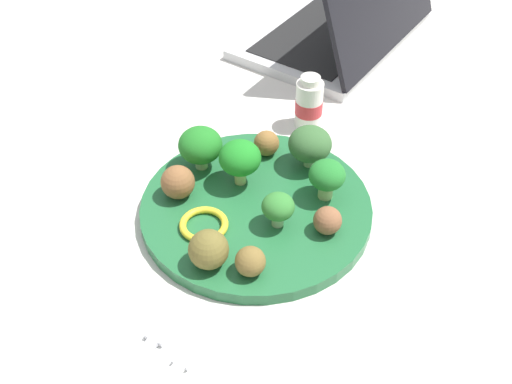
{
  "coord_description": "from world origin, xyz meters",
  "views": [
    {
      "loc": [
        -0.5,
        -0.27,
        0.56
      ],
      "look_at": [
        0.0,
        0.0,
        0.04
      ],
      "focal_mm": 45.58,
      "sensor_mm": 36.0,
      "label": 1
    }
  ],
  "objects_px": {
    "napkin": "(154,376)",
    "fork": "(142,360)",
    "meatball_back_right": "(178,182)",
    "knife": "(174,374)",
    "broccoli_floret_back_left": "(200,146)",
    "plate": "(256,209)",
    "broccoli_floret_mid_left": "(240,158)",
    "broccoli_floret_back_right": "(310,144)",
    "meatball_mid_right": "(328,219)",
    "meatball_mid_left": "(266,143)",
    "meatball_center": "(250,261)",
    "pepper_ring_center": "(204,225)",
    "broccoli_floret_mid_right": "(278,207)",
    "meatball_near_rim": "(208,249)",
    "broccoli_floret_front_left": "(327,176)",
    "yogurt_bottle": "(309,104)",
    "laptop": "(345,21)"
  },
  "relations": [
    {
      "from": "broccoli_floret_back_left",
      "to": "meatball_mid_left",
      "type": "relative_size",
      "value": 1.72
    },
    {
      "from": "broccoli_floret_mid_left",
      "to": "napkin",
      "type": "distance_m",
      "value": 0.28
    },
    {
      "from": "meatball_mid_right",
      "to": "meatball_center",
      "type": "bearing_deg",
      "value": 154.25
    },
    {
      "from": "meatball_center",
      "to": "meatball_mid_left",
      "type": "bearing_deg",
      "value": 23.0
    },
    {
      "from": "broccoli_floret_back_right",
      "to": "meatball_back_right",
      "type": "relative_size",
      "value": 1.35
    },
    {
      "from": "broccoli_floret_back_left",
      "to": "yogurt_bottle",
      "type": "xyz_separation_m",
      "value": [
        0.17,
        -0.07,
        -0.01
      ]
    },
    {
      "from": "broccoli_floret_mid_right",
      "to": "broccoli_floret_back_right",
      "type": "relative_size",
      "value": 0.79
    },
    {
      "from": "broccoli_floret_back_right",
      "to": "fork",
      "type": "distance_m",
      "value": 0.34
    },
    {
      "from": "plate",
      "to": "laptop",
      "type": "height_order",
      "value": "laptop"
    },
    {
      "from": "broccoli_floret_front_left",
      "to": "meatball_mid_left",
      "type": "distance_m",
      "value": 0.11
    },
    {
      "from": "napkin",
      "to": "broccoli_floret_mid_right",
      "type": "bearing_deg",
      "value": -4.31
    },
    {
      "from": "broccoli_floret_back_left",
      "to": "broccoli_floret_front_left",
      "type": "bearing_deg",
      "value": -81.47
    },
    {
      "from": "broccoli_floret_mid_left",
      "to": "meatball_near_rim",
      "type": "bearing_deg",
      "value": -165.02
    },
    {
      "from": "broccoli_floret_mid_left",
      "to": "fork",
      "type": "height_order",
      "value": "broccoli_floret_mid_left"
    },
    {
      "from": "pepper_ring_center",
      "to": "yogurt_bottle",
      "type": "bearing_deg",
      "value": -2.85
    },
    {
      "from": "broccoli_floret_mid_left",
      "to": "napkin",
      "type": "relative_size",
      "value": 0.35
    },
    {
      "from": "broccoli_floret_back_left",
      "to": "meatball_center",
      "type": "xyz_separation_m",
      "value": [
        -0.12,
        -0.14,
        -0.02
      ]
    },
    {
      "from": "napkin",
      "to": "fork",
      "type": "relative_size",
      "value": 1.42
    },
    {
      "from": "meatball_near_rim",
      "to": "napkin",
      "type": "height_order",
      "value": "meatball_near_rim"
    },
    {
      "from": "plate",
      "to": "napkin",
      "type": "relative_size",
      "value": 1.65
    },
    {
      "from": "knife",
      "to": "yogurt_bottle",
      "type": "xyz_separation_m",
      "value": [
        0.43,
        0.06,
        0.03
      ]
    },
    {
      "from": "meatball_back_right",
      "to": "pepper_ring_center",
      "type": "xyz_separation_m",
      "value": [
        -0.03,
        -0.06,
        -0.02
      ]
    },
    {
      "from": "broccoli_floret_mid_left",
      "to": "pepper_ring_center",
      "type": "height_order",
      "value": "broccoli_floret_mid_left"
    },
    {
      "from": "broccoli_floret_back_left",
      "to": "pepper_ring_center",
      "type": "xyz_separation_m",
      "value": [
        -0.09,
        -0.06,
        -0.03
      ]
    },
    {
      "from": "broccoli_floret_mid_left",
      "to": "broccoli_floret_back_right",
      "type": "distance_m",
      "value": 0.09
    },
    {
      "from": "pepper_ring_center",
      "to": "fork",
      "type": "xyz_separation_m",
      "value": [
        -0.18,
        -0.04,
        -0.01
      ]
    },
    {
      "from": "broccoli_floret_back_right",
      "to": "fork",
      "type": "xyz_separation_m",
      "value": [
        -0.34,
        0.02,
        -0.04
      ]
    },
    {
      "from": "napkin",
      "to": "knife",
      "type": "height_order",
      "value": "knife"
    },
    {
      "from": "meatball_near_rim",
      "to": "fork",
      "type": "height_order",
      "value": "meatball_near_rim"
    },
    {
      "from": "broccoli_floret_back_left",
      "to": "plate",
      "type": "bearing_deg",
      "value": -106.64
    },
    {
      "from": "broccoli_floret_back_right",
      "to": "meatball_near_rim",
      "type": "bearing_deg",
      "value": 173.02
    },
    {
      "from": "meatball_near_rim",
      "to": "pepper_ring_center",
      "type": "xyz_separation_m",
      "value": [
        0.04,
        0.03,
        -0.02
      ]
    },
    {
      "from": "broccoli_floret_mid_right",
      "to": "broccoli_floret_back_right",
      "type": "bearing_deg",
      "value": 6.92
    },
    {
      "from": "knife",
      "to": "broccoli_floret_back_right",
      "type": "bearing_deg",
      "value": 2.53
    },
    {
      "from": "meatball_mid_left",
      "to": "meatball_mid_right",
      "type": "bearing_deg",
      "value": -125.3
    },
    {
      "from": "broccoli_floret_mid_left",
      "to": "meatball_center",
      "type": "bearing_deg",
      "value": -146.27
    },
    {
      "from": "broccoli_floret_mid_right",
      "to": "meatball_near_rim",
      "type": "height_order",
      "value": "same"
    },
    {
      "from": "broccoli_floret_mid_right",
      "to": "meatball_near_rim",
      "type": "relative_size",
      "value": 0.98
    },
    {
      "from": "meatball_back_right",
      "to": "knife",
      "type": "xyz_separation_m",
      "value": [
        -0.21,
        -0.13,
        -0.03
      ]
    },
    {
      "from": "broccoli_floret_mid_left",
      "to": "meatball_mid_right",
      "type": "relative_size",
      "value": 1.81
    },
    {
      "from": "broccoli_floret_front_left",
      "to": "meatball_mid_left",
      "type": "xyz_separation_m",
      "value": [
        0.04,
        0.1,
        -0.02
      ]
    },
    {
      "from": "laptop",
      "to": "meatball_back_right",
      "type": "bearing_deg",
      "value": 177.31
    },
    {
      "from": "napkin",
      "to": "broccoli_floret_back_left",
      "type": "bearing_deg",
      "value": 22.93
    },
    {
      "from": "broccoli_floret_mid_left",
      "to": "broccoli_floret_mid_right",
      "type": "distance_m",
      "value": 0.09
    },
    {
      "from": "knife",
      "to": "yogurt_bottle",
      "type": "height_order",
      "value": "yogurt_bottle"
    },
    {
      "from": "broccoli_floret_mid_left",
      "to": "meatball_back_right",
      "type": "bearing_deg",
      "value": 136.06
    },
    {
      "from": "broccoli_floret_mid_left",
      "to": "broccoli_floret_front_left",
      "type": "bearing_deg",
      "value": -75.74
    },
    {
      "from": "broccoli_floret_back_left",
      "to": "napkin",
      "type": "relative_size",
      "value": 0.34
    },
    {
      "from": "meatball_mid_right",
      "to": "napkin",
      "type": "bearing_deg",
      "value": 163.84
    },
    {
      "from": "broccoli_floret_front_left",
      "to": "yogurt_bottle",
      "type": "bearing_deg",
      "value": 32.13
    }
  ]
}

